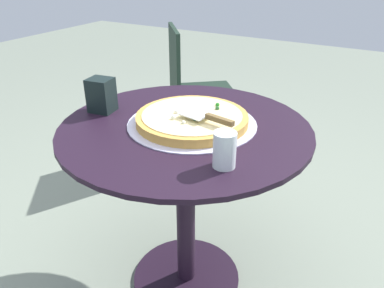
{
  "coord_description": "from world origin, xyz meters",
  "views": [
    {
      "loc": [
        -0.64,
        1.06,
        1.32
      ],
      "look_at": [
        -0.01,
        -0.03,
        0.67
      ],
      "focal_mm": 35.47,
      "sensor_mm": 36.0,
      "label": 1
    }
  ],
  "objects_px": {
    "drinking_cup": "(225,150)",
    "patio_chair_far": "(192,84)",
    "patio_table": "(185,173)",
    "napkin_dispenser": "(101,95)",
    "pizza_server": "(208,117)",
    "pizza_on_tray": "(192,119)"
  },
  "relations": [
    {
      "from": "patio_table",
      "to": "patio_chair_far",
      "type": "height_order",
      "value": "patio_chair_far"
    },
    {
      "from": "drinking_cup",
      "to": "patio_chair_far",
      "type": "bearing_deg",
      "value": -56.48
    },
    {
      "from": "patio_table",
      "to": "drinking_cup",
      "type": "xyz_separation_m",
      "value": [
        -0.24,
        0.19,
        0.26
      ]
    },
    {
      "from": "patio_table",
      "to": "pizza_server",
      "type": "bearing_deg",
      "value": 174.11
    },
    {
      "from": "pizza_server",
      "to": "napkin_dispenser",
      "type": "distance_m",
      "value": 0.45
    },
    {
      "from": "patio_table",
      "to": "pizza_on_tray",
      "type": "xyz_separation_m",
      "value": [
        -0.01,
        -0.03,
        0.22
      ]
    },
    {
      "from": "napkin_dispenser",
      "to": "patio_chair_far",
      "type": "height_order",
      "value": "patio_chair_far"
    },
    {
      "from": "pizza_server",
      "to": "patio_chair_far",
      "type": "distance_m",
      "value": 1.27
    },
    {
      "from": "drinking_cup",
      "to": "patio_chair_far",
      "type": "height_order",
      "value": "patio_chair_far"
    },
    {
      "from": "pizza_on_tray",
      "to": "patio_chair_far",
      "type": "relative_size",
      "value": 0.53
    },
    {
      "from": "patio_chair_far",
      "to": "napkin_dispenser",
      "type": "bearing_deg",
      "value": 101.38
    },
    {
      "from": "pizza_on_tray",
      "to": "patio_chair_far",
      "type": "xyz_separation_m",
      "value": [
        0.58,
        -1.01,
        -0.25
      ]
    },
    {
      "from": "drinking_cup",
      "to": "pizza_on_tray",
      "type": "bearing_deg",
      "value": -42.81
    },
    {
      "from": "pizza_server",
      "to": "patio_chair_far",
      "type": "relative_size",
      "value": 0.24
    },
    {
      "from": "patio_table",
      "to": "drinking_cup",
      "type": "relative_size",
      "value": 8.36
    },
    {
      "from": "pizza_server",
      "to": "drinking_cup",
      "type": "distance_m",
      "value": 0.23
    },
    {
      "from": "patio_table",
      "to": "napkin_dispenser",
      "type": "height_order",
      "value": "napkin_dispenser"
    },
    {
      "from": "pizza_server",
      "to": "patio_table",
      "type": "bearing_deg",
      "value": -5.89
    },
    {
      "from": "pizza_server",
      "to": "patio_chair_far",
      "type": "bearing_deg",
      "value": -57.65
    },
    {
      "from": "patio_table",
      "to": "napkin_dispenser",
      "type": "distance_m",
      "value": 0.44
    },
    {
      "from": "patio_table",
      "to": "patio_chair_far",
      "type": "bearing_deg",
      "value": -61.36
    },
    {
      "from": "patio_table",
      "to": "napkin_dispenser",
      "type": "xyz_separation_m",
      "value": [
        0.35,
        0.04,
        0.27
      ]
    }
  ]
}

